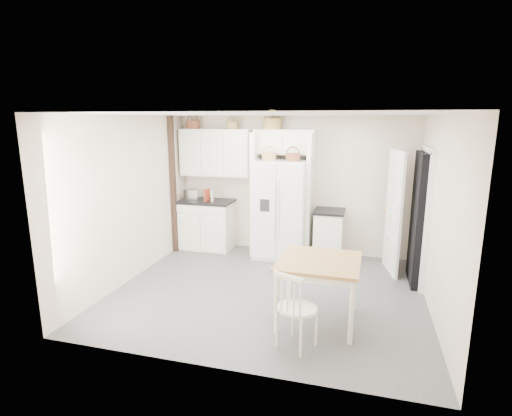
% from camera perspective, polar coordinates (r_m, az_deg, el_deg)
% --- Properties ---
extents(floor, '(4.50, 4.50, 0.00)m').
position_cam_1_polar(floor, '(6.15, 1.77, -11.76)').
color(floor, '#404042').
rests_on(floor, ground).
extents(ceiling, '(4.50, 4.50, 0.00)m').
position_cam_1_polar(ceiling, '(5.60, 1.96, 13.27)').
color(ceiling, white).
rests_on(ceiling, wall_back).
extents(wall_back, '(4.50, 0.00, 4.50)m').
position_cam_1_polar(wall_back, '(7.66, 5.38, 3.26)').
color(wall_back, beige).
rests_on(wall_back, floor).
extents(wall_left, '(0.00, 4.00, 4.00)m').
position_cam_1_polar(wall_left, '(6.62, -17.44, 1.27)').
color(wall_left, beige).
rests_on(wall_left, floor).
extents(wall_right, '(0.00, 4.00, 4.00)m').
position_cam_1_polar(wall_right, '(5.66, 24.59, -1.14)').
color(wall_right, beige).
rests_on(wall_right, floor).
extents(refrigerator, '(0.94, 0.75, 1.81)m').
position_cam_1_polar(refrigerator, '(7.38, 3.63, -0.18)').
color(refrigerator, white).
rests_on(refrigerator, floor).
extents(base_cab_left, '(1.01, 0.64, 0.94)m').
position_cam_1_polar(base_cab_left, '(8.01, -7.00, -2.45)').
color(base_cab_left, white).
rests_on(base_cab_left, floor).
extents(base_cab_right, '(0.50, 0.60, 0.88)m').
position_cam_1_polar(base_cab_right, '(7.47, 10.32, -3.90)').
color(base_cab_right, white).
rests_on(base_cab_right, floor).
extents(dining_table, '(1.01, 1.01, 0.83)m').
position_cam_1_polar(dining_table, '(5.20, 8.88, -11.62)').
color(dining_table, olive).
rests_on(dining_table, floor).
extents(windsor_chair, '(0.59, 0.57, 0.94)m').
position_cam_1_polar(windsor_chair, '(4.61, 5.90, -14.06)').
color(windsor_chair, white).
rests_on(windsor_chair, floor).
extents(counter_left, '(1.05, 0.68, 0.04)m').
position_cam_1_polar(counter_left, '(7.90, -7.10, 0.98)').
color(counter_left, black).
rests_on(counter_left, base_cab_left).
extents(counter_right, '(0.54, 0.64, 0.04)m').
position_cam_1_polar(counter_right, '(7.35, 10.46, -0.46)').
color(counter_right, black).
rests_on(counter_right, base_cab_right).
extents(toaster, '(0.29, 0.17, 0.20)m').
position_cam_1_polar(toaster, '(7.98, -9.10, 1.91)').
color(toaster, silver).
rests_on(toaster, counter_left).
extents(cookbook_red, '(0.07, 0.16, 0.24)m').
position_cam_1_polar(cookbook_red, '(7.78, -7.04, 1.86)').
color(cookbook_red, maroon).
rests_on(cookbook_red, counter_left).
extents(cookbook_cream, '(0.06, 0.15, 0.22)m').
position_cam_1_polar(cookbook_cream, '(7.74, -6.22, 1.73)').
color(cookbook_cream, beige).
rests_on(cookbook_cream, counter_left).
extents(basket_upper_a, '(0.27, 0.27, 0.15)m').
position_cam_1_polar(basket_upper_a, '(7.98, -8.99, 11.66)').
color(basket_upper_a, brown).
rests_on(basket_upper_a, upper_cabinet).
extents(basket_upper_c, '(0.23, 0.23, 0.13)m').
position_cam_1_polar(basket_upper_c, '(7.68, -3.39, 11.68)').
color(basket_upper_c, olive).
rests_on(basket_upper_c, upper_cabinet).
extents(basket_bridge_a, '(0.35, 0.35, 0.20)m').
position_cam_1_polar(basket_bridge_a, '(7.47, 2.32, 11.92)').
color(basket_bridge_a, olive).
rests_on(basket_bridge_a, bridge_cabinet).
extents(basket_fridge_a, '(0.26, 0.26, 0.14)m').
position_cam_1_polar(basket_fridge_a, '(7.18, 1.86, 7.36)').
color(basket_fridge_a, olive).
rests_on(basket_fridge_a, refrigerator).
extents(basket_fridge_b, '(0.26, 0.26, 0.14)m').
position_cam_1_polar(basket_fridge_b, '(7.09, 5.29, 7.25)').
color(basket_fridge_b, brown).
rests_on(basket_fridge_b, refrigerator).
extents(upper_cabinet, '(1.40, 0.34, 0.90)m').
position_cam_1_polar(upper_cabinet, '(7.82, -5.73, 7.88)').
color(upper_cabinet, white).
rests_on(upper_cabinet, wall_back).
extents(bridge_cabinet, '(1.12, 0.34, 0.45)m').
position_cam_1_polar(bridge_cabinet, '(7.43, 4.13, 9.40)').
color(bridge_cabinet, white).
rests_on(bridge_cabinet, wall_back).
extents(fridge_panel_left, '(0.08, 0.60, 2.30)m').
position_cam_1_polar(fridge_panel_left, '(7.54, 0.01, 2.01)').
color(fridge_panel_left, white).
rests_on(fridge_panel_left, floor).
extents(fridge_panel_right, '(0.08, 0.60, 2.30)m').
position_cam_1_polar(fridge_panel_right, '(7.34, 7.71, 1.61)').
color(fridge_panel_right, white).
rests_on(fridge_panel_right, floor).
extents(trim_post, '(0.09, 0.09, 2.60)m').
position_cam_1_polar(trim_post, '(7.75, -11.76, 3.16)').
color(trim_post, black).
rests_on(trim_post, floor).
extents(doorway_void, '(0.18, 0.85, 2.05)m').
position_cam_1_polar(doorway_void, '(6.67, 22.32, -1.43)').
color(doorway_void, black).
rests_on(doorway_void, floor).
extents(door_slab, '(0.21, 0.79, 2.05)m').
position_cam_1_polar(door_slab, '(6.96, 19.08, -0.62)').
color(door_slab, white).
rests_on(door_slab, floor).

